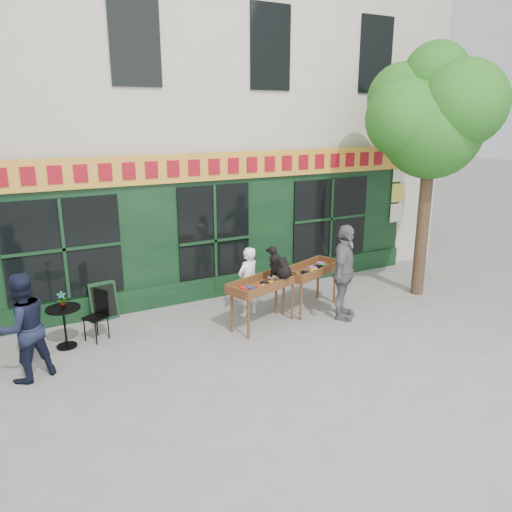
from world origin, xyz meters
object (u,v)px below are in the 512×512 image
object	(u,v)px
book_cart_right	(310,272)
book_cart_center	(263,287)
bistro_table	(64,319)
man_right	(344,272)
woman	(248,282)
man_left	(23,327)
dog	(280,262)

from	to	relation	value
book_cart_right	book_cart_center	bearing A→B (deg)	172.05
bistro_table	man_right	bearing A→B (deg)	-13.59
woman	man_left	size ratio (longest dim) A/B	0.83
woman	man_right	size ratio (longest dim) A/B	0.74
book_cart_right	bistro_table	world-z (taller)	book_cart_right
book_cart_right	man_left	size ratio (longest dim) A/B	0.92
woman	book_cart_right	bearing A→B (deg)	147.52
dog	woman	bearing A→B (deg)	97.79
dog	book_cart_right	distance (m)	1.16
book_cart_center	man_left	world-z (taller)	man_left
woman	book_cart_right	xyz separation A→B (m)	(1.34, -0.33, 0.09)
woman	bistro_table	world-z (taller)	woman
book_cart_right	man_right	distance (m)	0.82
dog	man_left	bearing A→B (deg)	161.32
woman	man_right	world-z (taller)	man_right
dog	woman	size ratio (longest dim) A/B	0.41
book_cart_center	bistro_table	size ratio (longest dim) A/B	2.13
book_cart_center	bistro_table	world-z (taller)	book_cart_center
woman	book_cart_right	world-z (taller)	woman
dog	book_cart_right	size ratio (longest dim) A/B	0.37
bistro_table	dog	bearing A→B (deg)	-12.70
bistro_table	book_cart_right	bearing A→B (deg)	-5.99
book_cart_center	man_right	bearing A→B (deg)	-33.36
book_cart_center	bistro_table	xyz separation A→B (m)	(-3.61, 0.84, -0.28)
book_cart_center	woman	bearing A→B (deg)	71.23
woman	bistro_table	distance (m)	3.62
man_right	dog	bearing A→B (deg)	122.18
man_right	bistro_table	size ratio (longest dim) A/B	2.60
book_cart_right	man_right	world-z (taller)	man_right
book_cart_right	dog	bearing A→B (deg)	179.15
woman	bistro_table	size ratio (longest dim) A/B	1.93
man_right	bistro_table	distance (m)	5.42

